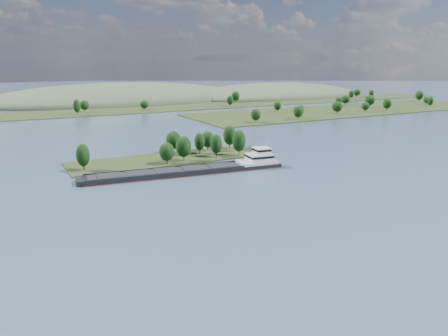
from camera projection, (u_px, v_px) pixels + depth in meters
ground at (224, 190)px, 170.20m from camera, size 1800.00×1800.00×0.00m
tree_island at (182, 150)px, 223.08m from camera, size 100.00×31.39×14.68m
right_bank at (348, 109)px, 428.72m from camera, size 320.00×90.00×14.29m
back_shoreline at (94, 112)px, 413.46m from camera, size 900.00×60.00×15.19m
hill_east at (274, 96)px, 587.96m from camera, size 260.00×140.00×36.00m
hill_west at (121, 101)px, 523.42m from camera, size 320.00×160.00×44.00m
cargo_barge at (198, 169)px, 196.02m from camera, size 92.48×21.47×12.42m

